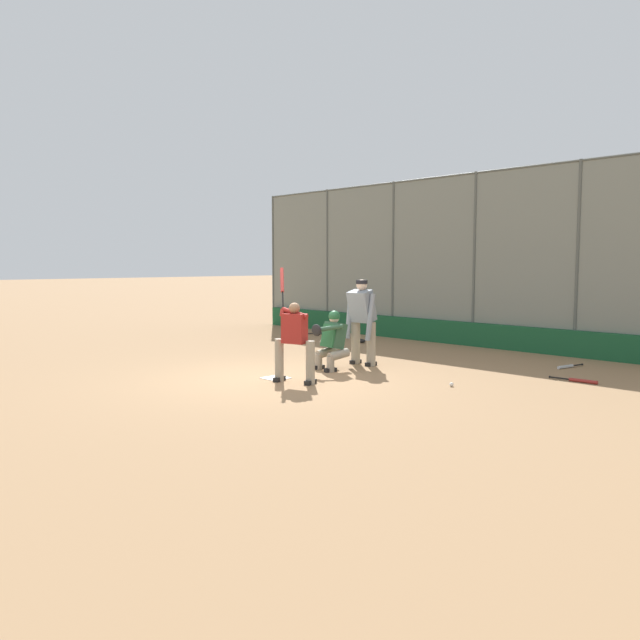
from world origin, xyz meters
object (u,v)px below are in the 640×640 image
at_px(umpire_home, 362,319).
at_px(spare_bat_third_base_side, 567,366).
at_px(spare_bat_by_padding, 579,381).
at_px(catcher_behind_plate, 331,339).
at_px(batter_at_plate, 294,339).
at_px(spare_bat_near_backstop, 322,333).
at_px(fielding_glove_on_dirt, 360,341).
at_px(baseball_loose, 451,385).

bearing_deg(umpire_home, spare_bat_third_base_side, -141.86).
bearing_deg(spare_bat_by_padding, catcher_behind_plate, -154.91).
height_order(batter_at_plate, spare_bat_near_backstop, batter_at_plate).
bearing_deg(spare_bat_third_base_side, spare_bat_by_padding, 43.38).
distance_m(fielding_glove_on_dirt, baseball_loose, 6.18).
bearing_deg(spare_bat_by_padding, fielding_glove_on_dirt, 164.50).
distance_m(spare_bat_near_backstop, baseball_loose, 8.39).
relative_size(umpire_home, spare_bat_third_base_side, 2.28).
bearing_deg(spare_bat_near_backstop, spare_bat_by_padding, -69.10).
bearing_deg(baseball_loose, spare_bat_third_base_side, -99.45).
relative_size(batter_at_plate, fielding_glove_on_dirt, 6.68).
bearing_deg(fielding_glove_on_dirt, baseball_loose, 147.07).
xyz_separation_m(catcher_behind_plate, spare_bat_by_padding, (-4.11, -2.27, -0.59)).
xyz_separation_m(spare_bat_by_padding, spare_bat_third_base_side, (0.84, -1.37, -0.00)).
height_order(batter_at_plate, catcher_behind_plate, batter_at_plate).
bearing_deg(spare_bat_third_base_side, spare_bat_near_backstop, -82.92).
bearing_deg(spare_bat_near_backstop, umpire_home, -92.09).
relative_size(spare_bat_by_padding, baseball_loose, 11.97).
xyz_separation_m(spare_bat_by_padding, baseball_loose, (1.40, 2.00, 0.00)).
bearing_deg(catcher_behind_plate, batter_at_plate, 117.54).
xyz_separation_m(spare_bat_near_backstop, fielding_glove_on_dirt, (-2.16, 0.69, 0.02)).
bearing_deg(spare_bat_by_padding, umpire_home, -165.27).
xyz_separation_m(batter_at_plate, spare_bat_near_backstop, (5.15, -5.77, -0.76)).
bearing_deg(spare_bat_by_padding, batter_at_plate, -137.88).
height_order(batter_at_plate, umpire_home, batter_at_plate).
bearing_deg(spare_bat_third_base_side, batter_at_plate, -16.50).
bearing_deg(batter_at_plate, spare_bat_near_backstop, -65.91).
xyz_separation_m(catcher_behind_plate, spare_bat_third_base_side, (-3.27, -3.64, -0.59)).
height_order(catcher_behind_plate, spare_bat_third_base_side, catcher_behind_plate).
xyz_separation_m(batter_at_plate, spare_bat_third_base_side, (-2.77, -5.10, -0.76)).
distance_m(spare_bat_by_padding, baseball_loose, 2.44).
relative_size(batter_at_plate, spare_bat_near_backstop, 2.82).
xyz_separation_m(umpire_home, fielding_glove_on_dirt, (2.51, -2.73, -0.93)).
bearing_deg(batter_at_plate, umpire_home, -96.27).
bearing_deg(fielding_glove_on_dirt, spare_bat_third_base_side, -179.90).
height_order(batter_at_plate, spare_bat_third_base_side, batter_at_plate).
bearing_deg(spare_bat_near_backstop, catcher_behind_plate, -98.81).
bearing_deg(baseball_loose, catcher_behind_plate, 5.67).
distance_m(batter_at_plate, catcher_behind_plate, 1.55).
bearing_deg(catcher_behind_plate, fielding_glove_on_dirt, -47.07).
xyz_separation_m(fielding_glove_on_dirt, baseball_loose, (-5.19, 3.36, -0.02)).
bearing_deg(umpire_home, spare_bat_near_backstop, -38.28).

